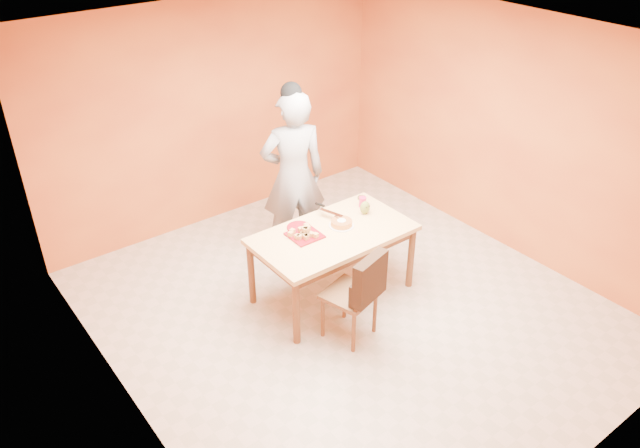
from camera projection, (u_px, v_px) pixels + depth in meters
floor at (349, 309)px, 6.37m from camera, size 5.00×5.00×0.00m
ceiling at (357, 44)px, 4.98m from camera, size 5.00×5.00×0.00m
wall_back at (217, 114)px, 7.38m from camera, size 4.50×0.00×4.50m
wall_left at (114, 282)px, 4.50m from camera, size 0.00×5.00×5.00m
wall_right at (509, 134)px, 6.85m from camera, size 0.00×5.00×5.00m
dining_table at (333, 240)px, 6.26m from camera, size 1.60×0.90×0.76m
dining_chair at (351, 293)px, 5.78m from camera, size 0.55×0.61×0.96m
pastry_pile at (305, 231)px, 6.11m from camera, size 0.27×0.27×0.09m
person at (293, 177)px, 6.78m from camera, size 0.83×0.69×1.96m
pastry_platter at (305, 235)px, 6.14m from camera, size 0.31×0.31×0.02m
red_dinner_plate at (299, 227)px, 6.28m from camera, size 0.27×0.27×0.01m
white_cake_plate at (341, 225)px, 6.31m from camera, size 0.34×0.34×0.01m
sponge_cake at (342, 223)px, 6.29m from camera, size 0.23×0.23×0.05m
cake_server at (331, 213)px, 6.40m from camera, size 0.13×0.27×0.01m
egg_ornament at (365, 208)px, 6.49m from camera, size 0.14×0.12×0.14m
magenta_glass at (363, 202)px, 6.63m from camera, size 0.09×0.09×0.11m
checker_tin at (362, 198)px, 6.79m from camera, size 0.10×0.10×0.03m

